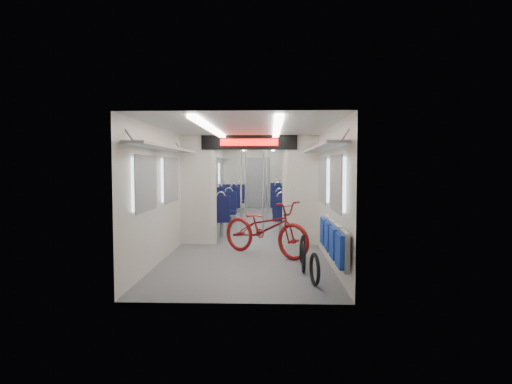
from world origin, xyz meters
TOP-DOWN VIEW (x-y plane):
  - carriage at (0.00, -0.27)m, footprint 12.00×12.02m
  - bicycle at (0.35, -3.18)m, footprint 1.95×1.73m
  - flip_bench at (1.35, -4.81)m, footprint 0.12×2.10m
  - bike_hoop_a at (1.05, -5.20)m, footprint 0.12×0.46m
  - bike_hoop_b at (0.96, -4.47)m, footprint 0.06×0.46m
  - bike_hoop_c at (1.00, -3.84)m, footprint 0.17×0.49m
  - seat_bay_near_left at (-0.94, -0.25)m, footprint 0.89×1.99m
  - seat_bay_near_right at (0.93, -0.04)m, footprint 0.88×1.91m
  - seat_bay_far_left at (-0.93, 3.35)m, footprint 0.93×2.15m
  - seat_bay_far_right at (0.93, 3.54)m, footprint 0.96×2.32m
  - stanchion_near_left at (-0.22, -1.33)m, footprint 0.04×0.04m
  - stanchion_near_right at (0.28, -1.36)m, footprint 0.04×0.04m
  - stanchion_far_left at (-0.30, 1.69)m, footprint 0.04×0.04m
  - stanchion_far_right at (0.33, 2.10)m, footprint 0.04×0.04m

SIDE VIEW (x-z plane):
  - bike_hoop_b at x=0.96m, z-range -0.03..0.43m
  - bike_hoop_a at x=1.05m, z-range -0.03..0.44m
  - bike_hoop_c at x=1.00m, z-range -0.03..0.47m
  - bicycle at x=0.35m, z-range 0.00..1.02m
  - seat_bay_near_right at x=0.93m, z-range 0.00..1.05m
  - seat_bay_near_left at x=-0.94m, z-range 0.00..1.07m
  - seat_bay_far_left at x=-0.93m, z-range -0.01..1.11m
  - seat_bay_far_right at x=0.93m, z-range -0.01..1.16m
  - flip_bench at x=1.35m, z-range 0.33..0.83m
  - stanchion_near_left at x=-0.22m, z-range 0.00..2.30m
  - stanchion_near_right at x=0.28m, z-range 0.00..2.30m
  - stanchion_far_left at x=-0.30m, z-range 0.00..2.30m
  - stanchion_far_right at x=0.33m, z-range 0.00..2.30m
  - carriage at x=0.00m, z-range 0.35..2.66m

